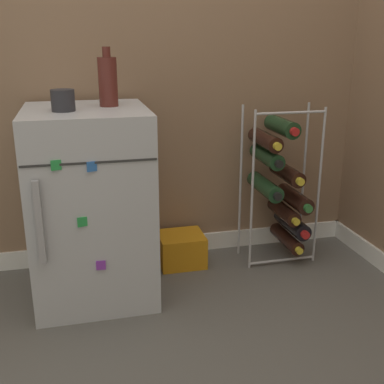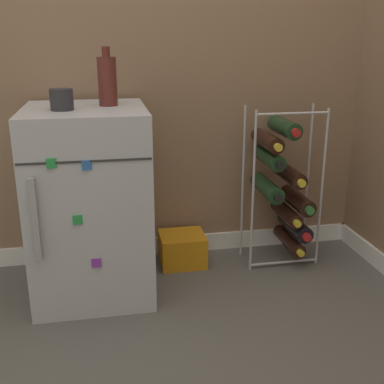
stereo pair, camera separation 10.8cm
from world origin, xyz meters
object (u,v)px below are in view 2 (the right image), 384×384
Objects in this scene: wine_rack at (283,186)px; soda_box at (182,249)px; fridge_top_bottle at (107,81)px; fridge_top_cup at (62,100)px; mini_fridge at (90,202)px.

soda_box is at bearing 174.77° from wine_rack.
soda_box is 0.94× the size of fridge_top_bottle.
wine_rack reaches higher than soda_box.
wine_rack is 3.30× the size of fridge_top_bottle.
fridge_top_bottle reaches higher than wine_rack.
soda_box is at bearing 20.32° from fridge_top_bottle.
fridge_top_cup is at bearing -170.10° from wine_rack.
fridge_top_bottle is at bearing 21.34° from mini_fridge.
wine_rack is 0.58m from soda_box.
fridge_top_cup is (-0.50, -0.22, 0.77)m from soda_box.
fridge_top_bottle is (0.10, 0.04, 0.50)m from mini_fridge.
fridge_top_bottle is at bearing 28.83° from fridge_top_cup.
fridge_top_bottle reaches higher than mini_fridge.
wine_rack is at bearing 9.90° from fridge_top_cup.
mini_fridge is 3.44× the size of fridge_top_bottle.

